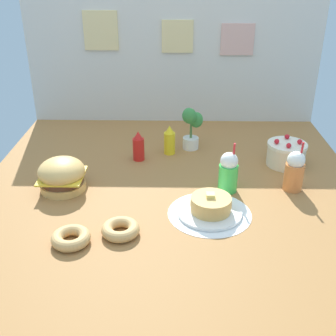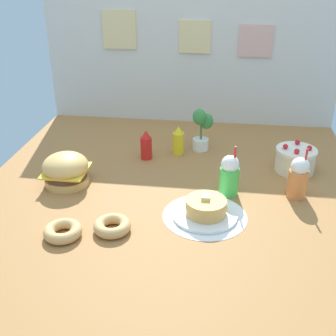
{
  "view_description": "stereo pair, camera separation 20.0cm",
  "coord_description": "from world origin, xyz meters",
  "px_view_note": "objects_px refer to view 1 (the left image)",
  "views": [
    {
      "loc": [
        0.02,
        -1.71,
        1.04
      ],
      "look_at": [
        -0.01,
        0.08,
        0.13
      ],
      "focal_mm": 45.18,
      "sensor_mm": 36.0,
      "label": 1
    },
    {
      "loc": [
        0.22,
        -1.7,
        1.04
      ],
      "look_at": [
        -0.01,
        0.08,
        0.13
      ],
      "focal_mm": 45.18,
      "sensor_mm": 36.0,
      "label": 2
    }
  ],
  "objects_px": {
    "ketchup_bottle": "(138,147)",
    "pancake_stack": "(210,206)",
    "donut_chocolate": "(121,229)",
    "potted_plant": "(191,126)",
    "cream_soda_cup": "(228,172)",
    "layer_cake": "(286,154)",
    "mustard_bottle": "(170,141)",
    "burger": "(62,175)",
    "orange_float_cup": "(294,171)",
    "donut_pink_glaze": "(71,238)"
  },
  "relations": [
    {
      "from": "pancake_stack",
      "to": "burger",
      "type": "bearing_deg",
      "value": 163.43
    },
    {
      "from": "cream_soda_cup",
      "to": "orange_float_cup",
      "type": "distance_m",
      "value": 0.32
    },
    {
      "from": "layer_cake",
      "to": "ketchup_bottle",
      "type": "relative_size",
      "value": 1.25
    },
    {
      "from": "burger",
      "to": "layer_cake",
      "type": "height_order",
      "value": "burger"
    },
    {
      "from": "cream_soda_cup",
      "to": "potted_plant",
      "type": "height_order",
      "value": "potted_plant"
    },
    {
      "from": "layer_cake",
      "to": "donut_pink_glaze",
      "type": "distance_m",
      "value": 1.26
    },
    {
      "from": "cream_soda_cup",
      "to": "potted_plant",
      "type": "distance_m",
      "value": 0.53
    },
    {
      "from": "ketchup_bottle",
      "to": "mustard_bottle",
      "type": "relative_size",
      "value": 1.0
    },
    {
      "from": "burger",
      "to": "mustard_bottle",
      "type": "height_order",
      "value": "mustard_bottle"
    },
    {
      "from": "pancake_stack",
      "to": "cream_soda_cup",
      "type": "xyz_separation_m",
      "value": [
        0.1,
        0.21,
        0.06
      ]
    },
    {
      "from": "orange_float_cup",
      "to": "potted_plant",
      "type": "distance_m",
      "value": 0.69
    },
    {
      "from": "cream_soda_cup",
      "to": "donut_chocolate",
      "type": "distance_m",
      "value": 0.61
    },
    {
      "from": "burger",
      "to": "donut_chocolate",
      "type": "xyz_separation_m",
      "value": [
        0.33,
        -0.37,
        -0.05
      ]
    },
    {
      "from": "mustard_bottle",
      "to": "pancake_stack",
      "type": "bearing_deg",
      "value": -73.28
    },
    {
      "from": "cream_soda_cup",
      "to": "donut_chocolate",
      "type": "relative_size",
      "value": 1.61
    },
    {
      "from": "layer_cake",
      "to": "potted_plant",
      "type": "height_order",
      "value": "potted_plant"
    },
    {
      "from": "donut_pink_glaze",
      "to": "layer_cake",
      "type": "bearing_deg",
      "value": 35.57
    },
    {
      "from": "potted_plant",
      "to": "burger",
      "type": "bearing_deg",
      "value": -141.88
    },
    {
      "from": "cream_soda_cup",
      "to": "donut_chocolate",
      "type": "height_order",
      "value": "cream_soda_cup"
    },
    {
      "from": "orange_float_cup",
      "to": "donut_chocolate",
      "type": "bearing_deg",
      "value": -153.84
    },
    {
      "from": "potted_plant",
      "to": "cream_soda_cup",
      "type": "bearing_deg",
      "value": -71.72
    },
    {
      "from": "cream_soda_cup",
      "to": "layer_cake",
      "type": "bearing_deg",
      "value": 39.88
    },
    {
      "from": "cream_soda_cup",
      "to": "donut_chocolate",
      "type": "bearing_deg",
      "value": -142.02
    },
    {
      "from": "burger",
      "to": "layer_cake",
      "type": "bearing_deg",
      "value": 14.26
    },
    {
      "from": "burger",
      "to": "potted_plant",
      "type": "bearing_deg",
      "value": 38.12
    },
    {
      "from": "layer_cake",
      "to": "potted_plant",
      "type": "bearing_deg",
      "value": 157.72
    },
    {
      "from": "donut_pink_glaze",
      "to": "pancake_stack",
      "type": "bearing_deg",
      "value": 21.33
    },
    {
      "from": "ketchup_bottle",
      "to": "mustard_bottle",
      "type": "xyz_separation_m",
      "value": [
        0.17,
        0.09,
        0.0
      ]
    },
    {
      "from": "orange_float_cup",
      "to": "layer_cake",
      "type": "bearing_deg",
      "value": 84.5
    },
    {
      "from": "layer_cake",
      "to": "potted_plant",
      "type": "relative_size",
      "value": 0.82
    },
    {
      "from": "ketchup_bottle",
      "to": "pancake_stack",
      "type": "bearing_deg",
      "value": -56.63
    },
    {
      "from": "mustard_bottle",
      "to": "potted_plant",
      "type": "xyz_separation_m",
      "value": [
        0.13,
        0.07,
        0.06
      ]
    },
    {
      "from": "burger",
      "to": "layer_cake",
      "type": "relative_size",
      "value": 1.06
    },
    {
      "from": "layer_cake",
      "to": "donut_chocolate",
      "type": "xyz_separation_m",
      "value": [
        -0.83,
        -0.67,
        -0.04
      ]
    },
    {
      "from": "pancake_stack",
      "to": "ketchup_bottle",
      "type": "distance_m",
      "value": 0.67
    },
    {
      "from": "pancake_stack",
      "to": "cream_soda_cup",
      "type": "distance_m",
      "value": 0.24
    },
    {
      "from": "ketchup_bottle",
      "to": "orange_float_cup",
      "type": "bearing_deg",
      "value": -22.19
    },
    {
      "from": "donut_chocolate",
      "to": "pancake_stack",
      "type": "bearing_deg",
      "value": 22.78
    },
    {
      "from": "burger",
      "to": "orange_float_cup",
      "type": "distance_m",
      "value": 1.13
    },
    {
      "from": "pancake_stack",
      "to": "ketchup_bottle",
      "type": "xyz_separation_m",
      "value": [
        -0.37,
        0.55,
        0.04
      ]
    },
    {
      "from": "layer_cake",
      "to": "orange_float_cup",
      "type": "xyz_separation_m",
      "value": [
        -0.03,
        -0.27,
        0.03
      ]
    },
    {
      "from": "ketchup_bottle",
      "to": "potted_plant",
      "type": "distance_m",
      "value": 0.34
    },
    {
      "from": "burger",
      "to": "ketchup_bottle",
      "type": "xyz_separation_m",
      "value": [
        0.35,
        0.34,
        0.0
      ]
    },
    {
      "from": "donut_chocolate",
      "to": "potted_plant",
      "type": "bearing_deg",
      "value": 70.26
    },
    {
      "from": "burger",
      "to": "ketchup_bottle",
      "type": "distance_m",
      "value": 0.49
    },
    {
      "from": "mustard_bottle",
      "to": "burger",
      "type": "bearing_deg",
      "value": -140.23
    },
    {
      "from": "potted_plant",
      "to": "donut_chocolate",
      "type": "bearing_deg",
      "value": -109.74
    },
    {
      "from": "layer_cake",
      "to": "mustard_bottle",
      "type": "relative_size",
      "value": 1.25
    },
    {
      "from": "burger",
      "to": "mustard_bottle",
      "type": "relative_size",
      "value": 1.33
    },
    {
      "from": "burger",
      "to": "layer_cake",
      "type": "xyz_separation_m",
      "value": [
        1.16,
        0.29,
        -0.01
      ]
    }
  ]
}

